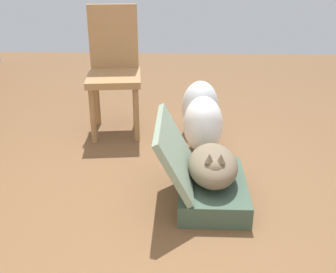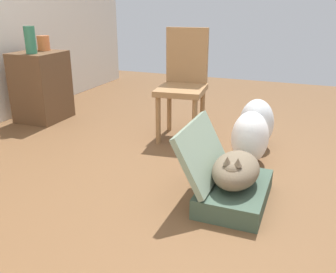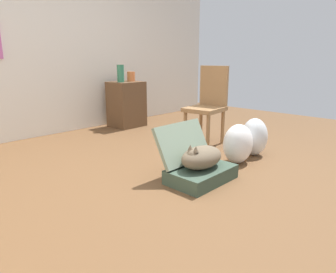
{
  "view_description": "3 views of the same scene",
  "coord_description": "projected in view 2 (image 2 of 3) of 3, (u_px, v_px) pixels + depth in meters",
  "views": [
    {
      "loc": [
        -2.1,
        -0.24,
        1.32
      ],
      "look_at": [
        -0.07,
        -0.16,
        0.41
      ],
      "focal_mm": 43.77,
      "sensor_mm": 36.0,
      "label": 1
    },
    {
      "loc": [
        -2.1,
        -0.79,
        1.19
      ],
      "look_at": [
        -0.15,
        -0.01,
        0.42
      ],
      "focal_mm": 39.72,
      "sensor_mm": 36.0,
      "label": 2
    },
    {
      "loc": [
        -2.06,
        -1.95,
        1.06
      ],
      "look_at": [
        0.09,
        0.11,
        0.29
      ],
      "focal_mm": 32.54,
      "sensor_mm": 36.0,
      "label": 3
    }
  ],
  "objects": [
    {
      "name": "ground_plane",
      "position": [
        175.0,
        188.0,
        2.52
      ],
      "size": [
        7.68,
        7.68,
        0.0
      ],
      "primitive_type": "plane",
      "color": "brown",
      "rests_on": "ground"
    },
    {
      "name": "suitcase_base",
      "position": [
        234.0,
        193.0,
        2.32
      ],
      "size": [
        0.6,
        0.39,
        0.13
      ],
      "primitive_type": "cube",
      "color": "#384C3D",
      "rests_on": "ground"
    },
    {
      "name": "suitcase_lid",
      "position": [
        202.0,
        152.0,
        2.31
      ],
      "size": [
        0.6,
        0.21,
        0.36
      ],
      "primitive_type": "cube",
      "rotation": [
        1.09,
        0.0,
        0.0
      ],
      "color": "gray",
      "rests_on": "suitcase_base"
    },
    {
      "name": "cat",
      "position": [
        236.0,
        170.0,
        2.26
      ],
      "size": [
        0.52,
        0.28,
        0.23
      ],
      "color": "brown",
      "rests_on": "suitcase_base"
    },
    {
      "name": "plastic_bag_white",
      "position": [
        250.0,
        138.0,
        2.85
      ],
      "size": [
        0.36,
        0.28,
        0.41
      ],
      "primitive_type": "ellipsoid",
      "color": "white",
      "rests_on": "ground"
    },
    {
      "name": "plastic_bag_clear",
      "position": [
        256.0,
        123.0,
        3.16
      ],
      "size": [
        0.29,
        0.29,
        0.42
      ],
      "primitive_type": "ellipsoid",
      "color": "silver",
      "rests_on": "ground"
    },
    {
      "name": "side_table",
      "position": [
        41.0,
        86.0,
        3.86
      ],
      "size": [
        0.48,
        0.44,
        0.71
      ],
      "primitive_type": "cube",
      "color": "brown",
      "rests_on": "ground"
    },
    {
      "name": "vase_tall",
      "position": [
        30.0,
        40.0,
        3.58
      ],
      "size": [
        0.11,
        0.11,
        0.26
      ],
      "primitive_type": "cylinder",
      "color": "#2D7051",
      "rests_on": "side_table"
    },
    {
      "name": "vase_short",
      "position": [
        43.0,
        43.0,
        3.83
      ],
      "size": [
        0.13,
        0.13,
        0.15
      ],
      "primitive_type": "cylinder",
      "color": "#CC6B38",
      "rests_on": "side_table"
    },
    {
      "name": "chair",
      "position": [
        184.0,
        81.0,
        3.33
      ],
      "size": [
        0.51,
        0.45,
        0.97
      ],
      "rotation": [
        0.0,
        0.0,
        -1.46
      ],
      "color": "olive",
      "rests_on": "ground"
    }
  ]
}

